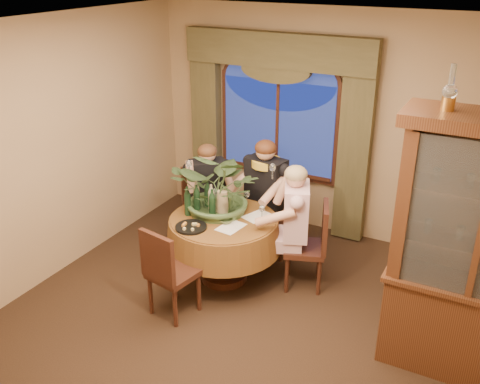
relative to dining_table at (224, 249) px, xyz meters
The scene contains 33 objects.
floor 1.03m from the dining_table, 58.79° to the right, with size 5.00×5.00×0.00m, color black.
wall_back 2.03m from the dining_table, 73.62° to the left, with size 4.50×4.50×0.00m, color #9F815A.
ceiling 2.61m from the dining_table, 58.79° to the right, with size 5.00×5.00×0.00m, color white.
window 1.86m from the dining_table, 93.73° to the left, with size 1.62×0.10×1.32m, color navy, non-canonical shape.
arched_transom 2.35m from the dining_table, 93.73° to the left, with size 1.60×0.06×0.44m, color navy, non-canonical shape.
drapery_left 2.09m from the dining_table, 125.99° to the left, with size 0.38×0.14×2.32m, color #433E23.
drapery_right 1.99m from the dining_table, 59.39° to the left, with size 0.38×0.14×2.32m, color #433E23.
swag_valance 2.45m from the dining_table, 93.92° to the left, with size 2.45×0.16×0.42m, color #433E23, non-canonical shape.
dining_table is the anchor object (origin of this frame).
china_cabinet 2.61m from the dining_table, ahead, with size 1.40×0.55×2.27m, color #3C1E10.
oil_lamp_left 2.95m from the dining_table, ahead, with size 0.11×0.11×0.34m, color #A5722D, non-canonical shape.
chair_right 0.88m from the dining_table, 19.84° to the left, with size 0.42×0.42×0.96m, color black.
chair_back_right 0.91m from the dining_table, 70.26° to the left, with size 0.42×0.42×0.96m, color black.
chair_back 0.86m from the dining_table, 136.64° to the left, with size 0.42×0.42×0.96m, color black.
chair_front_left 0.78m from the dining_table, 100.39° to the right, with size 0.42×0.42×0.96m, color black.
person_pink 0.83m from the dining_table, 21.70° to the left, with size 0.50×0.45×1.38m, color beige, non-canonical shape.
person_back 0.86m from the dining_table, 132.64° to the left, with size 0.47×0.43×1.32m, color black, non-canonical shape.
person_scarf 0.84m from the dining_table, 79.49° to the left, with size 0.51×0.47×1.43m, color black, non-canonical shape.
stoneware_vase 0.52m from the dining_table, 124.34° to the left, with size 0.14×0.14×0.27m, color #8E7A58, non-canonical shape.
centerpiece_plant 1.02m from the dining_table, 124.18° to the left, with size 1.01×1.12×0.87m, color #3E5B33.
olive_bowl 0.41m from the dining_table, 46.14° to the right, with size 0.15×0.15×0.05m, color #495831.
cheese_platter 0.55m from the dining_table, 118.31° to the right, with size 0.33×0.33×0.02m, color black.
wine_bottle_0 0.62m from the dining_table, 153.50° to the left, with size 0.07×0.07×0.33m, color black.
wine_bottle_1 0.57m from the dining_table, 160.62° to the left, with size 0.07×0.07×0.33m, color tan.
wine_bottle_2 0.67m from the dining_table, 167.04° to the left, with size 0.07×0.07×0.33m, color tan.
wine_bottle_3 0.63m from the dining_table, behind, with size 0.07×0.07×0.33m, color black.
wine_bottle_4 0.55m from the dining_table, 161.04° to the right, with size 0.07×0.07×0.33m, color black.
wine_bottle_5 0.67m from the dining_table, 165.44° to the right, with size 0.07×0.07×0.33m, color black.
tasting_paper_0 0.44m from the dining_table, 40.01° to the right, with size 0.21×0.30×0.00m, color white.
tasting_paper_1 0.53m from the dining_table, 34.84° to the left, with size 0.21×0.30×0.00m, color white.
wine_glass_person_pink 0.62m from the dining_table, 21.70° to the left, with size 0.07×0.07×0.18m, color silver, non-canonical shape.
wine_glass_person_back 0.62m from the dining_table, 132.64° to the left, with size 0.07×0.07×0.18m, color silver, non-canonical shape.
wine_glass_person_scarf 0.62m from the dining_table, 79.49° to the left, with size 0.07×0.07×0.18m, color silver, non-canonical shape.
Camera 1 is at (2.03, -3.60, 3.32)m, focal length 40.00 mm.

